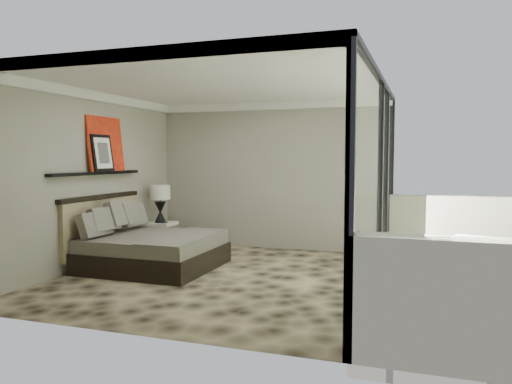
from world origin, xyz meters
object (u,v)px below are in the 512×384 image
(ottoman, at_px, (494,262))
(table_lamp, at_px, (160,199))
(bed, at_px, (148,247))
(lounger, at_px, (473,274))
(nightstand, at_px, (162,237))

(ottoman, bearing_deg, table_lamp, 174.75)
(bed, bearing_deg, lounger, 3.62)
(nightstand, bearing_deg, table_lamp, -86.81)
(lounger, bearing_deg, bed, -161.38)
(ottoman, bearing_deg, nightstand, 174.24)
(nightstand, xyz_separation_m, lounger, (5.39, -1.18, -0.04))
(table_lamp, distance_m, ottoman, 5.78)
(bed, distance_m, ottoman, 5.20)
(nightstand, relative_size, ottoman, 0.87)
(ottoman, bearing_deg, lounger, -117.29)
(nightstand, distance_m, ottoman, 5.73)
(lounger, bearing_deg, ottoman, 77.71)
(bed, xyz_separation_m, lounger, (4.80, 0.30, -0.13))
(bed, relative_size, nightstand, 4.28)
(nightstand, xyz_separation_m, ottoman, (5.70, -0.57, 0.03))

